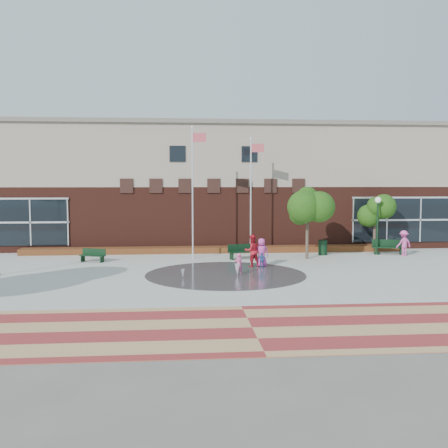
{
  "coord_description": "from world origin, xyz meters",
  "views": [
    {
      "loc": [
        -2.39,
        -24.0,
        4.88
      ],
      "look_at": [
        0.0,
        4.0,
        2.6
      ],
      "focal_mm": 42.0,
      "sensor_mm": 36.0,
      "label": 1
    }
  ],
  "objects": [
    {
      "name": "flagpole_right",
      "position": [
        2.36,
        10.34,
        4.35
      ],
      "size": [
        0.89,
        0.45,
        7.79
      ],
      "rotation": [
        0.0,
        0.0,
        -0.42
      ],
      "color": "white",
      "rests_on": "ground"
    },
    {
      "name": "bench_mid",
      "position": [
        1.57,
        8.46,
        0.31
      ],
      "size": [
        1.95,
        1.09,
        0.95
      ],
      "rotation": [
        0.0,
        0.0,
        0.32
      ],
      "color": "black",
      "rests_on": "ground"
    },
    {
      "name": "flower_bed",
      "position": [
        0.0,
        11.6,
        0.0
      ],
      "size": [
        26.0,
        1.2,
        0.4
      ],
      "primitive_type": "cube",
      "color": "maroon",
      "rests_on": "ground"
    },
    {
      "name": "bench_right",
      "position": [
        11.47,
        9.71,
        0.32
      ],
      "size": [
        2.06,
        1.09,
        1.0
      ],
      "rotation": [
        0.0,
        0.0,
        -0.29
      ],
      "color": "black",
      "rests_on": "ground"
    },
    {
      "name": "trash_can",
      "position": [
        7.09,
        9.82,
        0.52
      ],
      "size": [
        0.62,
        0.62,
        1.02
      ],
      "color": "black",
      "rests_on": "ground"
    },
    {
      "name": "adult_pink",
      "position": [
        2.28,
        5.44,
        0.82
      ],
      "size": [
        0.82,
        0.55,
        1.65
      ],
      "primitive_type": "imported",
      "rotation": [
        0.0,
        0.0,
        3.18
      ],
      "color": "#D53FA5",
      "rests_on": "ground"
    },
    {
      "name": "tree_small_right",
      "position": [
        11.17,
        11.3,
        2.79
      ],
      "size": [
        2.24,
        2.24,
        3.83
      ],
      "color": "#433329",
      "rests_on": "ground"
    },
    {
      "name": "child_blue",
      "position": [
        2.23,
        4.94,
        0.45
      ],
      "size": [
        0.55,
        0.29,
        0.9
      ],
      "primitive_type": "imported",
      "rotation": [
        0.0,
        0.0,
        3.01
      ],
      "color": "#2F599F",
      "rests_on": "ground"
    },
    {
      "name": "lamp_right",
      "position": [
        10.75,
        9.73,
        2.4
      ],
      "size": [
        0.41,
        0.41,
        3.87
      ],
      "color": "black",
      "rests_on": "ground"
    },
    {
      "name": "tree_mid",
      "position": [
        5.62,
        8.23,
        3.35
      ],
      "size": [
        2.72,
        2.72,
        4.6
      ],
      "color": "#433329",
      "rests_on": "ground"
    },
    {
      "name": "child_splash",
      "position": [
        0.68,
        2.97,
        0.57
      ],
      "size": [
        0.48,
        0.39,
        1.15
      ],
      "primitive_type": "imported",
      "rotation": [
        0.0,
        0.0,
        3.45
      ],
      "color": "#E74F92",
      "rests_on": "ground"
    },
    {
      "name": "plaza_concrete",
      "position": [
        0.0,
        4.0,
        0.0
      ],
      "size": [
        46.0,
        18.0,
        0.01
      ],
      "primitive_type": "cube",
      "color": "#A8A8A0",
      "rests_on": "ground"
    },
    {
      "name": "splash_pad",
      "position": [
        0.0,
        3.0,
        0.0
      ],
      "size": [
        8.4,
        8.4,
        0.01
      ],
      "primitive_type": "cylinder",
      "color": "#383A3D",
      "rests_on": "ground"
    },
    {
      "name": "person_bench",
      "position": [
        12.27,
        8.99,
        0.84
      ],
      "size": [
        1.22,
        0.9,
        1.69
      ],
      "primitive_type": "imported",
      "rotation": [
        0.0,
        0.0,
        3.42
      ],
      "color": "#E050A2",
      "rests_on": "ground"
    },
    {
      "name": "water_jet_a",
      "position": [
        0.58,
        2.68,
        0.0
      ],
      "size": [
        0.31,
        0.31,
        0.61
      ],
      "primitive_type": "cone",
      "rotation": [
        3.14,
        0.0,
        0.0
      ],
      "color": "white",
      "rests_on": "ground"
    },
    {
      "name": "library_building",
      "position": [
        0.0,
        17.48,
        4.64
      ],
      "size": [
        44.4,
        10.4,
        9.2
      ],
      "color": "#4D2119",
      "rests_on": "ground"
    },
    {
      "name": "bench_left",
      "position": [
        -7.67,
        8.05,
        0.26
      ],
      "size": [
        1.66,
        1.05,
        0.81
      ],
      "rotation": [
        0.0,
        0.0,
        -0.41
      ],
      "color": "black",
      "rests_on": "ground"
    },
    {
      "name": "flagpole_left",
      "position": [
        -1.52,
        8.79,
        4.64
      ],
      "size": [
        0.91,
        0.44,
        8.33
      ],
      "rotation": [
        0.0,
        0.0,
        -0.39
      ],
      "color": "white",
      "rests_on": "ground"
    },
    {
      "name": "paver_band",
      "position": [
        0.0,
        -7.0,
        0.0
      ],
      "size": [
        46.0,
        6.0,
        0.01
      ],
      "primitive_type": "cube",
      "color": "maroon",
      "rests_on": "ground"
    },
    {
      "name": "ground",
      "position": [
        0.0,
        0.0,
        0.0
      ],
      "size": [
        120.0,
        120.0,
        0.0
      ],
      "primitive_type": "plane",
      "color": "#666056",
      "rests_on": "ground"
    },
    {
      "name": "water_jet_b",
      "position": [
        -2.24,
        2.19,
        0.0
      ],
      "size": [
        0.19,
        0.19,
        0.44
      ],
      "primitive_type": "cone",
      "rotation": [
        3.14,
        0.0,
        0.0
      ],
      "color": "white",
      "rests_on": "ground"
    },
    {
      "name": "adult_red",
      "position": [
        1.72,
        5.38,
        0.94
      ],
      "size": [
        1.09,
        0.96,
        1.88
      ],
      "primitive_type": "imported",
      "rotation": [
        0.0,
        0.0,
        3.46
      ],
      "color": "#B41825",
      "rests_on": "ground"
    }
  ]
}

